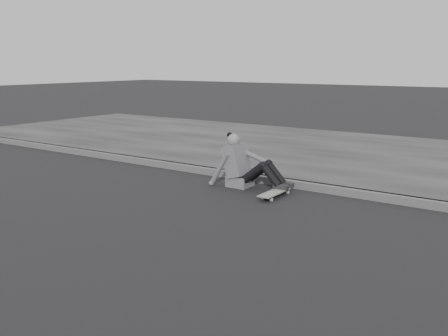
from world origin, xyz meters
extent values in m
plane|color=black|center=(0.00, 0.00, 0.00)|extent=(80.00, 80.00, 0.00)
cube|color=#515151|center=(0.00, 2.58, 0.06)|extent=(24.00, 0.16, 0.12)
cube|color=#353535|center=(0.00, 5.60, 0.06)|extent=(24.00, 6.00, 0.12)
cylinder|color=#A2A29D|center=(-1.66, 1.63, 0.03)|extent=(0.03, 0.05, 0.05)
cylinder|color=#A2A29D|center=(-1.51, 1.63, 0.03)|extent=(0.03, 0.05, 0.05)
cylinder|color=#A2A29D|center=(-1.66, 2.15, 0.03)|extent=(0.03, 0.05, 0.05)
cylinder|color=#A2A29D|center=(-1.51, 2.15, 0.03)|extent=(0.03, 0.05, 0.05)
cube|color=#313133|center=(-1.59, 1.63, 0.06)|extent=(0.16, 0.04, 0.03)
cube|color=#313133|center=(-1.59, 2.15, 0.06)|extent=(0.16, 0.04, 0.03)
cube|color=gray|center=(-1.59, 1.89, 0.08)|extent=(0.20, 0.78, 0.02)
cube|color=#5A5A5D|center=(-2.39, 2.14, 0.09)|extent=(0.36, 0.34, 0.18)
cube|color=#5A5A5D|center=(-2.46, 2.14, 0.43)|extent=(0.37, 0.40, 0.57)
cube|color=#5A5A5D|center=(-2.59, 2.14, 0.55)|extent=(0.14, 0.30, 0.20)
cylinder|color=gray|center=(-2.51, 2.14, 0.67)|extent=(0.09, 0.09, 0.08)
sphere|color=gray|center=(-2.52, 2.14, 0.76)|extent=(0.20, 0.20, 0.20)
sphere|color=black|center=(-2.61, 2.16, 0.83)|extent=(0.09, 0.09, 0.09)
cylinder|color=black|center=(-2.07, 2.05, 0.28)|extent=(0.43, 0.13, 0.39)
cylinder|color=black|center=(-2.07, 2.23, 0.28)|extent=(0.43, 0.13, 0.39)
cylinder|color=black|center=(-1.77, 2.05, 0.28)|extent=(0.35, 0.11, 0.36)
cylinder|color=black|center=(-1.77, 2.23, 0.28)|extent=(0.35, 0.11, 0.36)
sphere|color=black|center=(-1.91, 2.05, 0.42)|extent=(0.13, 0.13, 0.13)
sphere|color=black|center=(-1.91, 2.23, 0.42)|extent=(0.13, 0.13, 0.13)
cube|color=#242424|center=(-1.59, 2.05, 0.12)|extent=(0.24, 0.08, 0.07)
cube|color=#242424|center=(-1.59, 2.23, 0.12)|extent=(0.24, 0.08, 0.07)
cylinder|color=#5A5A5D|center=(-2.66, 1.93, 0.29)|extent=(0.38, 0.08, 0.58)
sphere|color=gray|center=(-2.81, 1.92, 0.04)|extent=(0.08, 0.08, 0.08)
cylinder|color=#5A5A5D|center=(-2.22, 2.30, 0.49)|extent=(0.48, 0.08, 0.21)
camera|label=1|loc=(1.90, -4.55, 1.99)|focal=40.00mm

